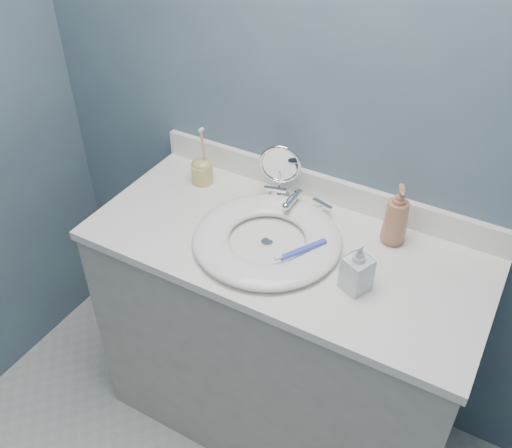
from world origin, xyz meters
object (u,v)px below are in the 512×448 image
Objects in this scene: soap_bottle_clear at (358,267)px; toothbrush_holder at (202,170)px; makeup_mirror at (280,170)px; soap_bottle_amber at (397,215)px.

toothbrush_holder is at bearing -175.66° from soap_bottle_clear.
makeup_mirror is 1.31× the size of soap_bottle_clear.
soap_bottle_clear is at bearing -116.71° from soap_bottle_amber.
makeup_mirror is 0.95× the size of toothbrush_holder.
soap_bottle_amber is (0.40, -0.03, -0.01)m from makeup_mirror.
makeup_mirror is 0.40m from soap_bottle_amber.
soap_bottle_amber is 0.25m from soap_bottle_clear.
makeup_mirror is at bearing 9.15° from toothbrush_holder.
soap_bottle_clear is 0.73× the size of toothbrush_holder.
soap_bottle_amber is at bearing -21.01° from makeup_mirror.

